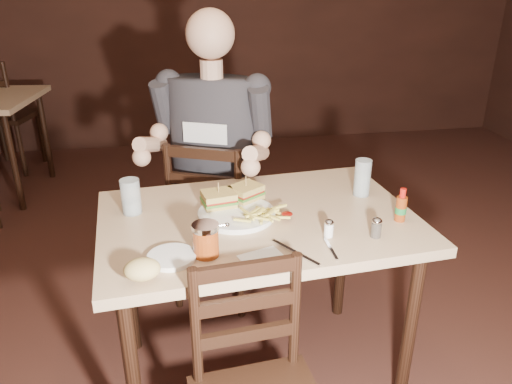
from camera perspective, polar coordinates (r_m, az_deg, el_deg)
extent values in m
cube|color=tan|center=(1.89, 0.26, -3.38)|extent=(1.23, 0.88, 0.04)
cylinder|color=black|center=(2.30, -14.34, -9.81)|extent=(0.05, 0.05, 0.73)
cylinder|color=black|center=(2.04, 17.12, -15.17)|extent=(0.05, 0.05, 0.73)
cylinder|color=black|center=(2.49, 9.81, -6.65)|extent=(0.05, 0.05, 0.73)
cylinder|color=black|center=(3.95, -25.94, 3.00)|extent=(0.04, 0.04, 0.73)
cylinder|color=black|center=(4.51, -22.91, 5.93)|extent=(0.04, 0.04, 0.73)
cylinder|color=white|center=(1.88, -2.22, -2.65)|extent=(0.31, 0.31, 0.02)
ellipsoid|color=maroon|center=(1.86, 3.57, -2.52)|extent=(0.05, 0.05, 0.01)
cylinder|color=silver|center=(1.94, -14.11, -0.50)|extent=(0.08, 0.08, 0.14)
cylinder|color=silver|center=(2.08, 12.06, 1.62)|extent=(0.07, 0.07, 0.15)
cube|color=white|center=(1.61, 0.97, -7.76)|extent=(0.17, 0.17, 0.00)
cube|color=silver|center=(1.65, 4.52, -6.89)|extent=(0.12, 0.19, 0.01)
cube|color=silver|center=(1.68, 8.52, -6.39)|extent=(0.01, 0.14, 0.00)
cylinder|color=white|center=(1.63, -9.60, -7.46)|extent=(0.16, 0.16, 0.01)
ellipsoid|color=tan|center=(1.52, -12.89, -8.61)|extent=(0.12, 0.10, 0.06)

